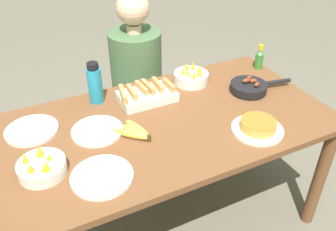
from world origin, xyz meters
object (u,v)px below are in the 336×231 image
banana_bunch (135,132)px  person_figure (138,95)px  melon_tray (146,95)px  water_bottle (95,84)px  empty_plate_near_front (32,130)px  skillet (250,87)px  fruit_bowl_mango (191,77)px  empty_plate_far_right (97,131)px  fruit_bowl_citrus (42,167)px  frittata_plate_center (258,127)px  empty_plate_far_left (102,177)px  hot_sauce_bottle (259,58)px

banana_bunch → person_figure: person_figure is taller
melon_tray → water_bottle: (-0.25, 0.11, 0.08)m
banana_bunch → empty_plate_near_front: 0.51m
skillet → fruit_bowl_mango: size_ratio=1.77×
empty_plate_far_right → fruit_bowl_mango: (0.65, 0.24, 0.03)m
melon_tray → skillet: (0.57, -0.17, -0.01)m
banana_bunch → fruit_bowl_citrus: (-0.45, -0.07, 0.01)m
frittata_plate_center → water_bottle: bearing=135.3°
fruit_bowl_citrus → banana_bunch: bearing=9.2°
water_bottle → frittata_plate_center: bearing=-44.7°
frittata_plate_center → empty_plate_far_left: (-0.78, 0.02, -0.02)m
empty_plate_far_left → person_figure: size_ratio=0.21×
hot_sauce_bottle → person_figure: 0.86m
banana_bunch → skillet: size_ratio=0.55×
water_bottle → hot_sauce_bottle: (1.05, -0.07, -0.04)m
empty_plate_near_front → empty_plate_far_left: size_ratio=0.98×
empty_plate_far_right → person_figure: (0.46, 0.63, -0.26)m
empty_plate_near_front → skillet: bearing=-7.4°
skillet → hot_sauce_bottle: size_ratio=2.29×
fruit_bowl_citrus → hot_sauce_bottle: (1.42, 0.38, 0.03)m
empty_plate_far_right → water_bottle: water_bottle is taller
empty_plate_far_right → fruit_bowl_mango: 0.69m
fruit_bowl_mango → hot_sauce_bottle: bearing=-3.3°
empty_plate_near_front → hot_sauce_bottle: (1.42, 0.06, 0.06)m
skillet → person_figure: (-0.44, 0.64, -0.28)m
skillet → frittata_plate_center: (-0.20, -0.33, -0.00)m
melon_tray → empty_plate_near_front: 0.62m
empty_plate_far_left → person_figure: person_figure is taller
fruit_bowl_citrus → person_figure: size_ratio=0.16×
frittata_plate_center → empty_plate_near_front: 1.10m
fruit_bowl_mango → hot_sauce_bottle: size_ratio=1.29×
frittata_plate_center → empty_plate_near_front: size_ratio=0.99×
water_bottle → person_figure: 0.63m
empty_plate_far_left → hot_sauce_bottle: bearing=23.4°
melon_tray → water_bottle: bearing=156.1°
empty_plate_far_left → water_bottle: water_bottle is taller
melon_tray → hot_sauce_bottle: hot_sauce_bottle is taller
melon_tray → fruit_bowl_citrus: (-0.62, -0.34, 0.00)m
empty_plate_far_right → fruit_bowl_citrus: size_ratio=1.25×
hot_sauce_bottle → banana_bunch: bearing=-162.3°
empty_plate_far_left → empty_plate_far_right: same height
fruit_bowl_mango → water_bottle: water_bottle is taller
fruit_bowl_citrus → empty_plate_near_front: bearing=89.3°
banana_bunch → empty_plate_far_left: (-0.23, -0.21, -0.01)m
banana_bunch → empty_plate_near_front: bearing=150.5°
hot_sauce_bottle → person_figure: (-0.68, 0.42, -0.32)m
melon_tray → person_figure: 0.56m
skillet → person_figure: size_ratio=0.30×
water_bottle → melon_tray: bearing=-23.9°
frittata_plate_center → hot_sauce_bottle: 0.69m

